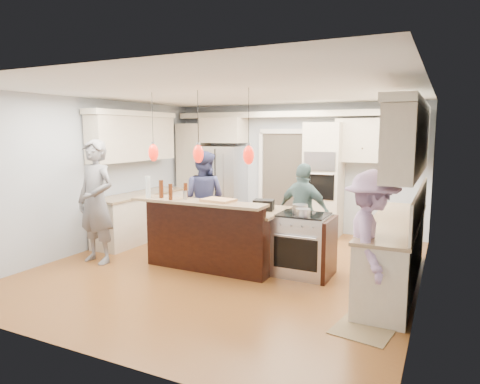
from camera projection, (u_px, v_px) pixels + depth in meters
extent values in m
plane|color=#936128|center=(230.00, 267.00, 6.76)|extent=(6.00, 6.00, 0.00)
cube|color=#B2BCC6|center=(294.00, 168.00, 9.24)|extent=(5.50, 0.04, 2.70)
cube|color=#B2BCC6|center=(79.00, 216.00, 3.90)|extent=(5.50, 0.04, 2.70)
cube|color=#B2BCC6|center=(96.00, 174.00, 7.76)|extent=(0.04, 6.00, 2.70)
cube|color=#B2BCC6|center=(424.00, 193.00, 5.38)|extent=(0.04, 6.00, 2.70)
cube|color=white|center=(230.00, 92.00, 6.38)|extent=(5.50, 6.00, 0.04)
cube|color=#B7B7BC|center=(223.00, 186.00, 9.65)|extent=(0.90, 0.70, 1.80)
cube|color=beige|center=(323.00, 180.00, 8.65)|extent=(0.72, 0.64, 2.30)
cube|color=black|center=(320.00, 161.00, 8.30)|extent=(0.60, 0.02, 0.35)
cube|color=black|center=(319.00, 187.00, 8.37)|extent=(0.60, 0.02, 0.50)
cylinder|color=#B7B7BC|center=(319.00, 174.00, 8.31)|extent=(0.55, 0.02, 0.02)
cube|color=beige|center=(194.00, 173.00, 10.02)|extent=(0.60, 0.58, 2.30)
cube|color=beige|center=(224.00, 130.00, 9.53)|extent=(0.95, 0.58, 0.55)
cube|color=beige|center=(380.00, 141.00, 8.21)|extent=(1.70, 0.35, 0.85)
cube|color=beige|center=(291.00, 114.00, 8.90)|extent=(5.30, 0.38, 0.12)
cube|color=#4C443A|center=(282.00, 181.00, 9.38)|extent=(0.90, 0.06, 2.10)
cube|color=white|center=(282.00, 131.00, 9.19)|extent=(1.04, 0.06, 0.10)
cube|color=beige|center=(394.00, 254.00, 5.92)|extent=(0.60, 3.00, 0.88)
cube|color=tan|center=(396.00, 221.00, 5.86)|extent=(0.64, 3.05, 0.04)
cube|color=beige|center=(409.00, 142.00, 5.65)|extent=(0.35, 3.00, 0.85)
cube|color=beige|center=(410.00, 105.00, 5.59)|extent=(0.37, 3.10, 0.10)
cube|color=beige|center=(141.00, 217.00, 8.45)|extent=(0.60, 2.20, 0.88)
cube|color=tan|center=(140.00, 194.00, 8.39)|extent=(0.64, 2.25, 0.04)
cube|color=beige|center=(134.00, 139.00, 8.29)|extent=(0.35, 2.20, 0.85)
cube|color=beige|center=(133.00, 114.00, 8.22)|extent=(0.37, 2.30, 0.10)
cube|color=black|center=(221.00, 236.00, 6.94)|extent=(2.00, 1.00, 0.88)
cube|color=tan|center=(221.00, 208.00, 6.87)|extent=(2.10, 1.10, 0.04)
cube|color=black|center=(203.00, 237.00, 6.43)|extent=(2.00, 0.12, 1.08)
cube|color=tan|center=(198.00, 202.00, 6.22)|extent=(2.10, 0.42, 0.04)
cube|color=black|center=(264.00, 205.00, 6.57)|extent=(0.35, 0.30, 0.16)
cube|color=#B7B7BC|center=(302.00, 245.00, 6.34)|extent=(0.76, 0.66, 0.90)
cube|color=black|center=(295.00, 254.00, 6.05)|extent=(0.65, 0.01, 0.45)
cube|color=black|center=(303.00, 215.00, 6.27)|extent=(0.72, 0.59, 0.02)
cube|color=black|center=(330.00, 249.00, 6.16)|extent=(0.06, 0.71, 0.88)
cylinder|color=black|center=(152.00, 118.00, 6.44)|extent=(0.01, 0.01, 0.75)
ellipsoid|color=red|center=(153.00, 153.00, 6.51)|extent=(0.15, 0.15, 0.26)
cylinder|color=black|center=(198.00, 117.00, 6.09)|extent=(0.01, 0.01, 0.75)
ellipsoid|color=red|center=(198.00, 154.00, 6.16)|extent=(0.15, 0.15, 0.26)
cylinder|color=black|center=(249.00, 116.00, 5.74)|extent=(0.01, 0.01, 0.75)
ellipsoid|color=red|center=(249.00, 155.00, 5.81)|extent=(0.15, 0.15, 0.26)
imported|color=slate|center=(96.00, 202.00, 6.87)|extent=(0.77, 0.55, 2.00)
imported|color=navy|center=(204.00, 198.00, 8.04)|extent=(0.90, 0.73, 1.76)
imported|color=#4D6C6C|center=(303.00, 212.00, 7.00)|extent=(1.01, 0.60, 1.61)
imported|color=#AC88B8|center=(371.00, 242.00, 4.95)|extent=(0.89, 1.21, 1.69)
cube|color=#947C51|center=(368.00, 325.00, 4.70)|extent=(0.73, 0.96, 0.01)
cylinder|color=silver|center=(148.00, 187.00, 6.49)|extent=(0.09, 0.09, 0.33)
cylinder|color=#4A210D|center=(161.00, 189.00, 6.48)|extent=(0.09, 0.09, 0.27)
cylinder|color=#4A210D|center=(170.00, 192.00, 6.28)|extent=(0.08, 0.08, 0.24)
cylinder|color=#4A210D|center=(186.00, 191.00, 6.42)|extent=(0.08, 0.08, 0.24)
cylinder|color=#B7B7BC|center=(185.00, 195.00, 6.35)|extent=(0.08, 0.08, 0.13)
cube|color=tan|center=(218.00, 200.00, 6.16)|extent=(0.49, 0.37, 0.04)
cylinder|color=#B7B7BC|center=(300.00, 209.00, 6.33)|extent=(0.22, 0.22, 0.13)
cylinder|color=#B7B7BC|center=(303.00, 212.00, 6.12)|extent=(0.21, 0.21, 0.11)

